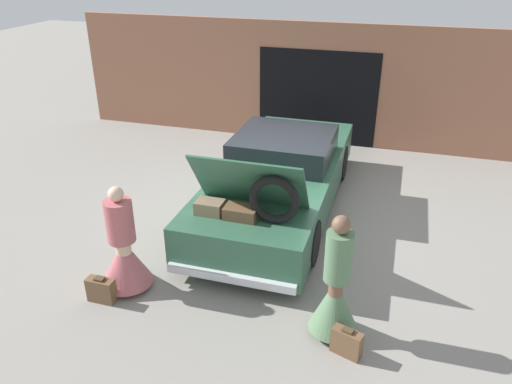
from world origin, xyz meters
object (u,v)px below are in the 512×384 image
Objects in this scene: car at (279,178)px; suitcase_beside_right_person at (347,342)px; person_right at (335,294)px; suitcase_beside_left_person at (101,290)px; person_left at (124,253)px.

car reaches higher than suitcase_beside_right_person.
person_right is (1.46, -2.98, -0.02)m from car.
car is at bearing 116.81° from suitcase_beside_right_person.
person_right is 4.32× the size of suitcase_beside_left_person.
person_right reaches higher than suitcase_beside_right_person.
person_left is 0.57m from suitcase_beside_left_person.
car reaches higher than suitcase_beside_left_person.
car is 3.31m from person_right.
suitcase_beside_left_person is (-0.17, -0.40, -0.37)m from person_left.
suitcase_beside_left_person is 0.98× the size of suitcase_beside_right_person.
suitcase_beside_right_person is at bearing -63.19° from car.
car is at bearing 25.95° from person_right.
suitcase_beside_left_person is at bearing 95.24° from person_right.
suitcase_beside_left_person is at bearing 179.40° from suitcase_beside_right_person.
person_right is at bearing 92.49° from person_left.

